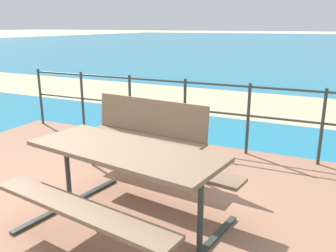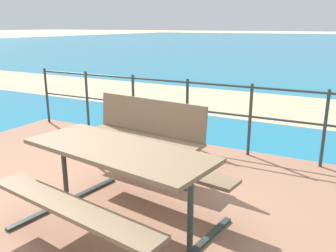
% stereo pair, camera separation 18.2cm
% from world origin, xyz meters
% --- Properties ---
extents(ground_plane, '(240.00, 240.00, 0.00)m').
position_xyz_m(ground_plane, '(0.00, 0.00, 0.00)').
color(ground_plane, beige).
extents(patio_paving, '(6.40, 5.20, 0.06)m').
position_xyz_m(patio_paving, '(0.00, 0.00, 0.03)').
color(patio_paving, '#996B51').
rests_on(patio_paving, ground).
extents(sea_water, '(90.00, 90.00, 0.01)m').
position_xyz_m(sea_water, '(0.00, 40.00, 0.01)').
color(sea_water, teal).
rests_on(sea_water, ground).
extents(beach_strip, '(54.04, 3.95, 0.01)m').
position_xyz_m(beach_strip, '(0.00, 6.12, 0.01)').
color(beach_strip, tan).
rests_on(beach_strip, ground).
extents(picnic_table, '(1.98, 1.63, 0.78)m').
position_xyz_m(picnic_table, '(0.43, -0.01, 0.65)').
color(picnic_table, '#7A6047').
rests_on(picnic_table, patio_paving).
extents(park_bench, '(1.65, 0.59, 0.93)m').
position_xyz_m(park_bench, '(-0.04, 1.27, 0.62)').
color(park_bench, '#7A6047').
rests_on(park_bench, patio_paving).
extents(railing_fence, '(5.94, 0.04, 1.05)m').
position_xyz_m(railing_fence, '(0.00, 2.44, 0.70)').
color(railing_fence, '#2D3833').
rests_on(railing_fence, patio_paving).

